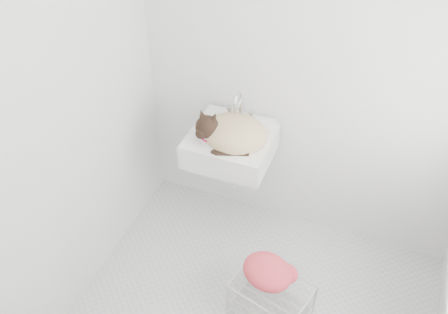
% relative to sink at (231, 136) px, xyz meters
% --- Properties ---
extents(back_wall, '(2.20, 0.02, 2.50)m').
position_rel_sink_xyz_m(back_wall, '(0.41, 0.26, 0.40)').
color(back_wall, silver).
rests_on(back_wall, ground).
extents(left_wall, '(0.02, 2.00, 2.50)m').
position_rel_sink_xyz_m(left_wall, '(-0.69, -0.74, 0.40)').
color(left_wall, silver).
rests_on(left_wall, ground).
extents(sink, '(0.53, 0.46, 0.21)m').
position_rel_sink_xyz_m(sink, '(0.00, 0.00, 0.00)').
color(sink, white).
rests_on(sink, back_wall).
extents(faucet, '(0.19, 0.14, 0.19)m').
position_rel_sink_xyz_m(faucet, '(0.00, 0.18, 0.14)').
color(faucet, silver).
rests_on(faucet, sink).
extents(cat, '(0.45, 0.38, 0.27)m').
position_rel_sink_xyz_m(cat, '(0.01, -0.02, 0.04)').
color(cat, tan).
rests_on(cat, sink).
extents(wire_rack, '(0.51, 0.42, 0.27)m').
position_rel_sink_xyz_m(wire_rack, '(0.50, -0.58, -0.70)').
color(wire_rack, silver).
rests_on(wire_rack, floor).
extents(towel, '(0.38, 0.33, 0.13)m').
position_rel_sink_xyz_m(towel, '(0.45, -0.54, -0.55)').
color(towel, '#D04700').
rests_on(towel, wire_rack).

